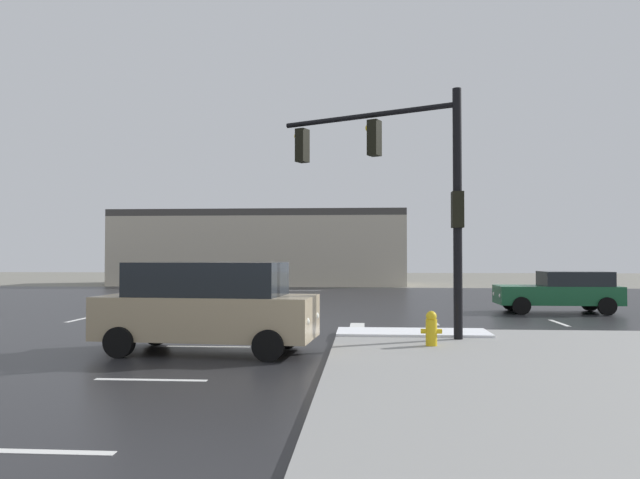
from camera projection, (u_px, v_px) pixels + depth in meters
The scene contains 9 objects.
ground_plane at pixel (253, 321), 20.88m from camera, with size 120.00×120.00×0.00m, color slate.
road_asphalt at pixel (253, 321), 20.88m from camera, with size 44.00×44.00×0.02m, color #232326.
snow_strip_curbside at pixel (413, 332), 16.53m from camera, with size 4.00×1.60×0.06m, color white.
lane_markings at pixel (283, 326), 19.42m from camera, with size 36.15×36.15×0.01m.
traffic_signal_mast at pixel (406, 176), 16.18m from camera, with size 4.70×2.48×6.23m.
fire_hydrant at pixel (431, 328), 14.25m from camera, with size 0.48×0.26×0.79m.
strip_building_background at pixel (263, 248), 48.24m from camera, with size 21.68×8.00×5.57m.
suv_tan at pixel (208, 305), 14.04m from camera, with size 4.95×2.48×2.03m.
sedan_green at pixel (561, 291), 23.81m from camera, with size 4.55×2.05×1.58m.
Camera 1 is at (3.75, -20.72, 2.20)m, focal length 35.03 mm.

